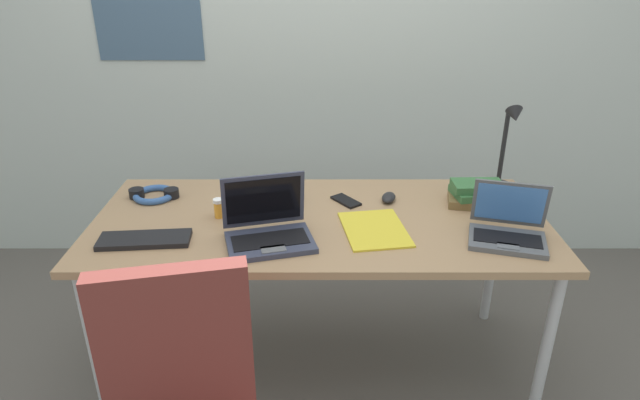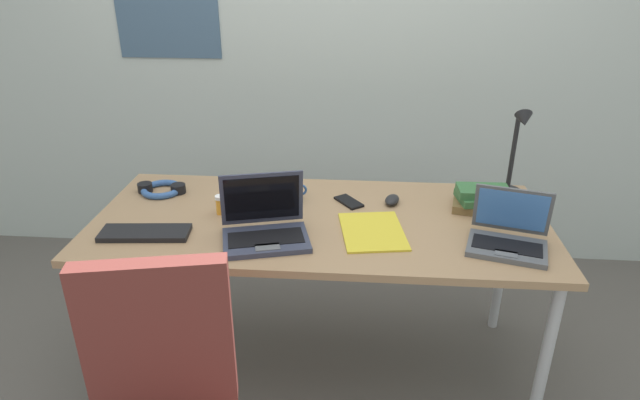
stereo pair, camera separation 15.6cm
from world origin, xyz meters
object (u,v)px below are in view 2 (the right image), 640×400
object	(u,v)px
computer_mouse	(392,200)
book_stack	(480,199)
desk_lamp	(515,153)
cell_phone	(349,202)
laptop_back_right	(508,236)
external_keyboard	(145,233)
headphones	(162,189)
coffee_mug	(290,190)
pill_bottle	(220,204)
paper_folder_by_keyboard	(373,231)
laptop_near_mouse	(265,227)

from	to	relation	value
computer_mouse	book_stack	distance (m)	0.36
desk_lamp	cell_phone	bearing A→B (deg)	-169.88
laptop_back_right	external_keyboard	distance (m)	1.33
headphones	coffee_mug	bearing A→B (deg)	-3.25
cell_phone	book_stack	size ratio (longest dim) A/B	0.58
pill_bottle	paper_folder_by_keyboard	distance (m)	0.62
external_keyboard	pill_bottle	xyz separation A→B (m)	(0.24, 0.20, 0.03)
laptop_near_mouse	headphones	world-z (taller)	laptop_near_mouse
cell_phone	coffee_mug	size ratio (longest dim) A/B	1.20
external_keyboard	computer_mouse	xyz separation A→B (m)	(0.93, 0.35, 0.01)
laptop_near_mouse	external_keyboard	distance (m)	0.45
laptop_near_mouse	headphones	distance (m)	0.65
computer_mouse	coffee_mug	bearing A→B (deg)	-163.73
coffee_mug	laptop_near_mouse	bearing A→B (deg)	-98.24
headphones	coffee_mug	world-z (taller)	coffee_mug
pill_bottle	external_keyboard	bearing A→B (deg)	-139.53
laptop_back_right	computer_mouse	size ratio (longest dim) A/B	3.34
computer_mouse	laptop_back_right	bearing A→B (deg)	-22.98
external_keyboard	paper_folder_by_keyboard	distance (m)	0.86
laptop_back_right	book_stack	distance (m)	0.31
laptop_near_mouse	external_keyboard	size ratio (longest dim) A/B	1.10
desk_lamp	book_stack	bearing A→B (deg)	-138.06
laptop_back_right	pill_bottle	xyz separation A→B (m)	(-1.09, 0.18, -0.00)
desk_lamp	book_stack	size ratio (longest dim) A/B	1.72
external_keyboard	paper_folder_by_keyboard	size ratio (longest dim) A/B	1.06
cell_phone	headphones	xyz separation A→B (m)	(-0.82, 0.04, 0.01)
external_keyboard	headphones	size ratio (longest dim) A/B	1.54
laptop_back_right	book_stack	bearing A→B (deg)	98.42
cell_phone	laptop_back_right	bearing A→B (deg)	-65.72
desk_lamp	cell_phone	distance (m)	0.73
external_keyboard	cell_phone	xyz separation A→B (m)	(0.75, 0.35, -0.01)
coffee_mug	laptop_back_right	bearing A→B (deg)	-21.96
laptop_near_mouse	headphones	bearing A→B (deg)	144.37
laptop_near_mouse	paper_folder_by_keyboard	xyz separation A→B (m)	(0.40, 0.08, -0.04)
cell_phone	paper_folder_by_keyboard	size ratio (longest dim) A/B	0.44
desk_lamp	computer_mouse	xyz separation A→B (m)	(-0.51, -0.11, -0.18)
laptop_near_mouse	pill_bottle	size ratio (longest dim) A/B	4.58
external_keyboard	cell_phone	world-z (taller)	external_keyboard
laptop_near_mouse	headphones	xyz separation A→B (m)	(-0.52, 0.38, -0.03)
external_keyboard	coffee_mug	bearing A→B (deg)	30.66
laptop_near_mouse	coffee_mug	bearing A→B (deg)	81.76
laptop_back_right	coffee_mug	distance (m)	0.90
computer_mouse	cell_phone	distance (m)	0.18
desk_lamp	book_stack	distance (m)	0.26
laptop_back_right	coffee_mug	bearing A→B (deg)	158.04
laptop_near_mouse	paper_folder_by_keyboard	size ratio (longest dim) A/B	1.17
cell_phone	paper_folder_by_keyboard	bearing A→B (deg)	-105.44
external_keyboard	book_stack	world-z (taller)	book_stack
desk_lamp	laptop_back_right	world-z (taller)	desk_lamp
desk_lamp	headphones	xyz separation A→B (m)	(-1.51, -0.08, -0.18)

